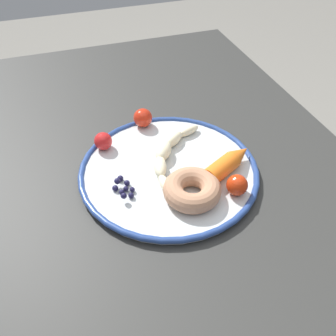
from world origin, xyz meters
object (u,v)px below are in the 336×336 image
carrot_orange (229,163)px  tomato_far (103,141)px  donut (192,190)px  blueberry_pile (123,188)px  banana (169,153)px  tomato_near (143,118)px  tomato_mid (237,185)px  dining_table (156,203)px  plate (168,169)px

carrot_orange → tomato_far: size_ratio=3.32×
donut → blueberry_pile: donut is taller
banana → tomato_near: bearing=8.7°
donut → tomato_mid: bearing=-101.6°
tomato_near → tomato_mid: 0.28m
tomato_near → banana: bearing=-171.3°
banana → donut: 0.12m
dining_table → tomato_mid: bearing=-128.2°
donut → plate: bearing=10.6°
carrot_orange → tomato_near: bearing=31.2°
tomato_mid → carrot_orange: bearing=-12.3°
carrot_orange → tomato_mid: bearing=167.7°
donut → tomato_far: (0.19, 0.12, 0.00)m
plate → tomato_mid: (-0.10, -0.10, 0.02)m
dining_table → tomato_far: 0.17m
dining_table → tomato_far: (0.11, 0.08, 0.11)m
banana → blueberry_pile: banana is taller
banana → blueberry_pile: (-0.06, 0.11, -0.00)m
banana → tomato_far: 0.14m
dining_table → plate: size_ratio=3.59×
donut → banana: bearing=2.5°
banana → tomato_far: size_ratio=5.05×
carrot_orange → tomato_far: tomato_far is taller
dining_table → banana: banana is taller
carrot_orange → tomato_far: (0.14, 0.22, 0.00)m
dining_table → donut: 0.14m
tomato_far → dining_table: bearing=-143.4°
blueberry_pile → tomato_mid: bearing=-110.1°
carrot_orange → tomato_near: tomato_near is taller
tomato_mid → tomato_far: (0.20, 0.20, -0.00)m
carrot_orange → tomato_mid: 0.06m
donut → tomato_near: 0.24m
blueberry_pile → tomato_near: tomato_near is taller
banana → blueberry_pile: bearing=119.3°
tomato_near → tomato_far: size_ratio=1.12×
plate → carrot_orange: 0.12m
dining_table → tomato_mid: tomato_mid is taller
donut → blueberry_pile: (0.05, 0.11, -0.01)m
blueberry_pile → tomato_far: bearing=4.1°
plate → banana: bearing=-21.2°
dining_table → tomato_near: (0.16, -0.02, 0.11)m
donut → tomato_far: same height
banana → carrot_orange: (-0.07, -0.10, 0.01)m
plate → carrot_orange: bearing=-110.7°
carrot_orange → blueberry_pile: (0.01, 0.21, -0.01)m
plate → donut: (-0.09, -0.02, 0.02)m
banana → donut: bearing=-177.5°
tomato_near → tomato_mid: bearing=-157.8°
blueberry_pile → tomato_near: bearing=-26.0°
dining_table → tomato_far: bearing=36.6°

